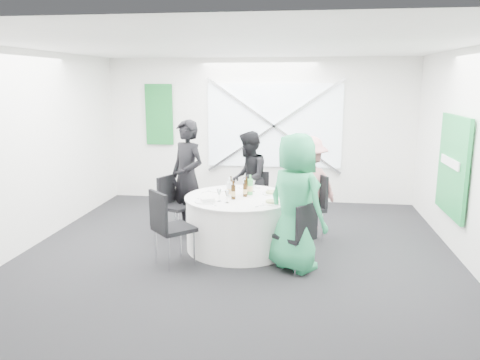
# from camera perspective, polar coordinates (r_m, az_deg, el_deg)

# --- Properties ---
(floor) EXTENTS (6.00, 6.00, 0.00)m
(floor) POSITION_cam_1_polar(r_m,az_deg,el_deg) (6.64, -0.23, -8.83)
(floor) COLOR black
(floor) RESTS_ON ground
(ceiling) EXTENTS (6.00, 6.00, 0.00)m
(ceiling) POSITION_cam_1_polar(r_m,az_deg,el_deg) (6.22, -0.26, 16.05)
(ceiling) COLOR silver
(ceiling) RESTS_ON wall_back
(wall_back) EXTENTS (6.00, 0.00, 6.00)m
(wall_back) POSITION_cam_1_polar(r_m,az_deg,el_deg) (9.23, 2.33, 6.03)
(wall_back) COLOR white
(wall_back) RESTS_ON floor
(wall_front) EXTENTS (6.00, 0.00, 6.00)m
(wall_front) POSITION_cam_1_polar(r_m,az_deg,el_deg) (3.40, -7.23, -4.56)
(wall_front) COLOR white
(wall_front) RESTS_ON floor
(wall_left) EXTENTS (0.00, 6.00, 6.00)m
(wall_left) POSITION_cam_1_polar(r_m,az_deg,el_deg) (7.32, -24.25, 3.39)
(wall_left) COLOR white
(wall_left) RESTS_ON floor
(wall_right) EXTENTS (0.00, 6.00, 6.00)m
(wall_right) POSITION_cam_1_polar(r_m,az_deg,el_deg) (6.58, 26.63, 2.32)
(wall_right) COLOR white
(wall_right) RESTS_ON floor
(window_panel) EXTENTS (2.60, 0.03, 1.60)m
(window_panel) POSITION_cam_1_polar(r_m,az_deg,el_deg) (9.16, 4.19, 6.59)
(window_panel) COLOR white
(window_panel) RESTS_ON wall_back
(window_brace_a) EXTENTS (2.63, 0.05, 1.84)m
(window_brace_a) POSITION_cam_1_polar(r_m,az_deg,el_deg) (9.12, 4.17, 6.56)
(window_brace_a) COLOR silver
(window_brace_a) RESTS_ON window_panel
(window_brace_b) EXTENTS (2.63, 0.05, 1.84)m
(window_brace_b) POSITION_cam_1_polar(r_m,az_deg,el_deg) (9.12, 4.17, 6.56)
(window_brace_b) COLOR silver
(window_brace_b) RESTS_ON window_panel
(green_banner) EXTENTS (0.55, 0.04, 1.20)m
(green_banner) POSITION_cam_1_polar(r_m,az_deg,el_deg) (9.55, -9.83, 7.87)
(green_banner) COLOR #14642B
(green_banner) RESTS_ON wall_back
(green_sign) EXTENTS (0.05, 1.20, 1.40)m
(green_sign) POSITION_cam_1_polar(r_m,az_deg,el_deg) (7.16, 24.51, 1.57)
(green_sign) COLOR #198B3D
(green_sign) RESTS_ON wall_right
(banquet_table) EXTENTS (1.56, 1.56, 0.76)m
(banquet_table) POSITION_cam_1_polar(r_m,az_deg,el_deg) (6.70, 0.00, -5.19)
(banquet_table) COLOR silver
(banquet_table) RESTS_ON floor
(chair_back) EXTENTS (0.45, 0.46, 0.90)m
(chair_back) POSITION_cam_1_polar(r_m,az_deg,el_deg) (7.67, 1.93, -1.84)
(chair_back) COLOR black
(chair_back) RESTS_ON floor
(chair_back_left) EXTENTS (0.55, 0.55, 0.91)m
(chair_back_left) POSITION_cam_1_polar(r_m,az_deg,el_deg) (7.37, -8.29, -2.49)
(chair_back_left) COLOR black
(chair_back_left) RESTS_ON floor
(chair_back_right) EXTENTS (0.61, 0.61, 0.99)m
(chair_back_right) POSITION_cam_1_polar(r_m,az_deg,el_deg) (7.11, 8.79, -2.62)
(chair_back_right) COLOR black
(chair_back_right) RESTS_ON floor
(chair_front_right) EXTENTS (0.57, 0.57, 0.89)m
(chair_front_right) POSITION_cam_1_polar(r_m,az_deg,el_deg) (5.92, 7.28, -6.24)
(chair_front_right) COLOR black
(chair_front_right) RESTS_ON floor
(chair_front_left) EXTENTS (0.65, 0.65, 1.01)m
(chair_front_left) POSITION_cam_1_polar(r_m,az_deg,el_deg) (6.06, -8.82, -5.11)
(chair_front_left) COLOR black
(chair_front_left) RESTS_ON floor
(person_man_back_left) EXTENTS (0.78, 0.72, 1.78)m
(person_man_back_left) POSITION_cam_1_polar(r_m,az_deg,el_deg) (7.34, -6.43, 0.37)
(person_man_back_left) COLOR black
(person_man_back_left) RESTS_ON floor
(person_man_back) EXTENTS (0.43, 0.76, 1.56)m
(person_man_back) POSITION_cam_1_polar(r_m,az_deg,el_deg) (7.72, 1.04, 0.19)
(person_man_back) COLOR black
(person_man_back) RESTS_ON floor
(person_woman_pink) EXTENTS (1.10, 0.94, 1.56)m
(person_woman_pink) POSITION_cam_1_polar(r_m,az_deg,el_deg) (7.15, 8.27, -0.91)
(person_woman_pink) COLOR tan
(person_woman_pink) RESTS_ON floor
(person_woman_green) EXTENTS (1.01, 0.97, 1.75)m
(person_woman_green) POSITION_cam_1_polar(r_m,az_deg,el_deg) (5.88, 6.77, -2.75)
(person_woman_green) COLOR #268D58
(person_woman_green) RESTS_ON floor
(plate_back) EXTENTS (0.27, 0.27, 0.01)m
(plate_back) POSITION_cam_1_polar(r_m,az_deg,el_deg) (7.15, 0.93, -0.87)
(plate_back) COLOR white
(plate_back) RESTS_ON banquet_table
(plate_back_left) EXTENTS (0.28, 0.28, 0.01)m
(plate_back_left) POSITION_cam_1_polar(r_m,az_deg,el_deg) (6.96, -2.80, -1.24)
(plate_back_left) COLOR white
(plate_back_left) RESTS_ON banquet_table
(plate_back_right) EXTENTS (0.30, 0.30, 0.04)m
(plate_back_right) POSITION_cam_1_polar(r_m,az_deg,el_deg) (6.76, 3.96, -1.59)
(plate_back_right) COLOR white
(plate_back_right) RESTS_ON banquet_table
(plate_front_right) EXTENTS (0.28, 0.28, 0.04)m
(plate_front_right) POSITION_cam_1_polar(r_m,az_deg,el_deg) (6.25, 3.97, -2.73)
(plate_front_right) COLOR white
(plate_front_right) RESTS_ON banquet_table
(plate_front_left) EXTENTS (0.29, 0.29, 0.01)m
(plate_front_left) POSITION_cam_1_polar(r_m,az_deg,el_deg) (6.33, -4.28, -2.62)
(plate_front_left) COLOR white
(plate_front_left) RESTS_ON banquet_table
(napkin) EXTENTS (0.20, 0.18, 0.05)m
(napkin) POSITION_cam_1_polar(r_m,az_deg,el_deg) (6.28, -3.99, -2.43)
(napkin) COLOR silver
(napkin) RESTS_ON plate_front_left
(beer_bottle_a) EXTENTS (0.06, 0.06, 0.28)m
(beer_bottle_a) POSITION_cam_1_polar(r_m,az_deg,el_deg) (6.68, -1.11, -0.93)
(beer_bottle_a) COLOR #3A230A
(beer_bottle_a) RESTS_ON banquet_table
(beer_bottle_b) EXTENTS (0.06, 0.06, 0.26)m
(beer_bottle_b) POSITION_cam_1_polar(r_m,az_deg,el_deg) (6.71, 0.79, -0.94)
(beer_bottle_b) COLOR #3A230A
(beer_bottle_b) RESTS_ON banquet_table
(beer_bottle_c) EXTENTS (0.06, 0.06, 0.25)m
(beer_bottle_c) POSITION_cam_1_polar(r_m,az_deg,el_deg) (6.58, 0.62, -1.24)
(beer_bottle_c) COLOR #3A230A
(beer_bottle_c) RESTS_ON banquet_table
(beer_bottle_d) EXTENTS (0.06, 0.06, 0.26)m
(beer_bottle_d) POSITION_cam_1_polar(r_m,az_deg,el_deg) (6.43, -0.82, -1.50)
(beer_bottle_d) COLOR #3A230A
(beer_bottle_d) RESTS_ON banquet_table
(green_water_bottle) EXTENTS (0.08, 0.08, 0.29)m
(green_water_bottle) POSITION_cam_1_polar(r_m,az_deg,el_deg) (6.69, 1.25, -0.85)
(green_water_bottle) COLOR #44B255
(green_water_bottle) RESTS_ON banquet_table
(clear_water_bottle) EXTENTS (0.08, 0.08, 0.28)m
(clear_water_bottle) POSITION_cam_1_polar(r_m,az_deg,el_deg) (6.56, -1.30, -1.17)
(clear_water_bottle) COLOR silver
(clear_water_bottle) RESTS_ON banquet_table
(wine_glass_a) EXTENTS (0.07, 0.07, 0.17)m
(wine_glass_a) POSITION_cam_1_polar(r_m,az_deg,el_deg) (6.25, -1.60, -1.68)
(wine_glass_a) COLOR white
(wine_glass_a) RESTS_ON banquet_table
(wine_glass_b) EXTENTS (0.07, 0.07, 0.17)m
(wine_glass_b) POSITION_cam_1_polar(r_m,az_deg,el_deg) (6.86, 1.59, -0.43)
(wine_glass_b) COLOR white
(wine_glass_b) RESTS_ON banquet_table
(wine_glass_c) EXTENTS (0.07, 0.07, 0.17)m
(wine_glass_c) POSITION_cam_1_polar(r_m,az_deg,el_deg) (6.33, -2.57, -1.50)
(wine_glass_c) COLOR white
(wine_glass_c) RESTS_ON banquet_table
(wine_glass_d) EXTENTS (0.07, 0.07, 0.17)m
(wine_glass_d) POSITION_cam_1_polar(r_m,az_deg,el_deg) (6.95, 0.58, -0.26)
(wine_glass_d) COLOR white
(wine_glass_d) RESTS_ON banquet_table
(fork_a) EXTENTS (0.15, 0.02, 0.01)m
(fork_a) POSITION_cam_1_polar(r_m,az_deg,el_deg) (7.11, 1.92, -0.99)
(fork_a) COLOR silver
(fork_a) RESTS_ON banquet_table
(knife_a) EXTENTS (0.15, 0.02, 0.01)m
(knife_a) POSITION_cam_1_polar(r_m,az_deg,el_deg) (7.15, -0.80, -0.91)
(knife_a) COLOR silver
(knife_a) RESTS_ON banquet_table
(fork_b) EXTENTS (0.11, 0.12, 0.01)m
(fork_b) POSITION_cam_1_polar(r_m,az_deg,el_deg) (6.44, -4.86, -2.40)
(fork_b) COLOR silver
(fork_b) RESTS_ON banquet_table
(knife_b) EXTENTS (0.11, 0.12, 0.01)m
(knife_b) POSITION_cam_1_polar(r_m,az_deg,el_deg) (6.16, -3.23, -3.05)
(knife_b) COLOR silver
(knife_b) RESTS_ON banquet_table
(fork_c) EXTENTS (0.09, 0.14, 0.01)m
(fork_c) POSITION_cam_1_polar(r_m,az_deg,el_deg) (6.69, 4.90, -1.86)
(fork_c) COLOR silver
(fork_c) RESTS_ON banquet_table
(knife_c) EXTENTS (0.09, 0.14, 0.01)m
(knife_c) POSITION_cam_1_polar(r_m,az_deg,el_deg) (6.98, 3.59, -1.26)
(knife_c) COLOR silver
(knife_c) RESTS_ON banquet_table
(fork_d) EXTENTS (0.11, 0.13, 0.01)m
(fork_d) POSITION_cam_1_polar(r_m,az_deg,el_deg) (6.10, 2.37, -3.19)
(fork_d) COLOR silver
(fork_d) RESTS_ON banquet_table
(knife_d) EXTENTS (0.11, 0.12, 0.01)m
(knife_d) POSITION_cam_1_polar(r_m,az_deg,el_deg) (6.33, 4.49, -2.65)
(knife_d) COLOR silver
(knife_d) RESTS_ON banquet_table
(fork_e) EXTENTS (0.09, 0.13, 0.01)m
(fork_e) POSITION_cam_1_polar(r_m,az_deg,el_deg) (7.08, -2.47, -1.05)
(fork_e) COLOR silver
(fork_e) RESTS_ON banquet_table
(knife_e) EXTENTS (0.10, 0.13, 0.01)m
(knife_e) POSITION_cam_1_polar(r_m,az_deg,el_deg) (6.87, -4.31, -1.49)
(knife_e) COLOR silver
(knife_e) RESTS_ON banquet_table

